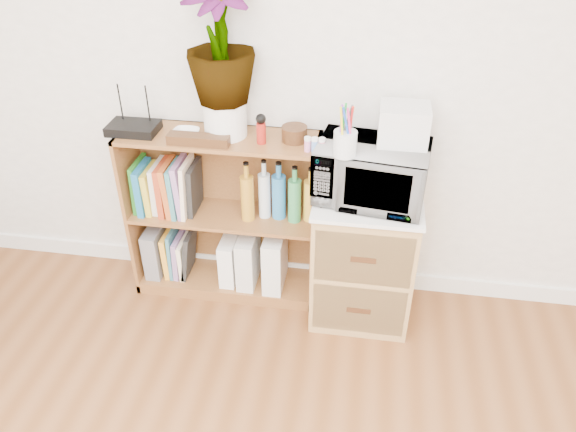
# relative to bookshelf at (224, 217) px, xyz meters

# --- Properties ---
(skirting_board) EXTENTS (4.00, 0.02, 0.10)m
(skirting_board) POSITION_rel_bookshelf_xyz_m (0.35, 0.14, -0.42)
(skirting_board) COLOR white
(skirting_board) RESTS_ON ground
(bookshelf) EXTENTS (1.00, 0.30, 0.95)m
(bookshelf) POSITION_rel_bookshelf_xyz_m (0.00, 0.00, 0.00)
(bookshelf) COLOR brown
(bookshelf) RESTS_ON ground
(wicker_unit) EXTENTS (0.50, 0.45, 0.70)m
(wicker_unit) POSITION_rel_bookshelf_xyz_m (0.75, -0.08, -0.12)
(wicker_unit) COLOR #9E7542
(wicker_unit) RESTS_ON ground
(microwave) EXTENTS (0.55, 0.41, 0.28)m
(microwave) POSITION_rel_bookshelf_xyz_m (0.75, -0.08, 0.39)
(microwave) COLOR silver
(microwave) RESTS_ON wicker_unit
(pen_cup) EXTENTS (0.10, 0.10, 0.11)m
(pen_cup) POSITION_rel_bookshelf_xyz_m (0.63, -0.20, 0.58)
(pen_cup) COLOR silver
(pen_cup) RESTS_ON microwave
(small_appliance) EXTENTS (0.22, 0.18, 0.18)m
(small_appliance) POSITION_rel_bookshelf_xyz_m (0.87, -0.03, 0.61)
(small_appliance) COLOR silver
(small_appliance) RESTS_ON microwave
(router) EXTENTS (0.24, 0.16, 0.04)m
(router) POSITION_rel_bookshelf_xyz_m (-0.42, -0.02, 0.50)
(router) COLOR black
(router) RESTS_ON bookshelf
(white_bowl) EXTENTS (0.13, 0.13, 0.03)m
(white_bowl) POSITION_rel_bookshelf_xyz_m (-0.15, -0.03, 0.49)
(white_bowl) COLOR white
(white_bowl) RESTS_ON bookshelf
(plant_pot) EXTENTS (0.21, 0.21, 0.17)m
(plant_pot) POSITION_rel_bookshelf_xyz_m (0.04, 0.02, 0.56)
(plant_pot) COLOR white
(plant_pot) RESTS_ON bookshelf
(potted_plant) EXTENTS (0.33, 0.33, 0.58)m
(potted_plant) POSITION_rel_bookshelf_xyz_m (0.04, 0.02, 0.94)
(potted_plant) COLOR #337B31
(potted_plant) RESTS_ON plant_pot
(trinket_box) EXTENTS (0.30, 0.07, 0.05)m
(trinket_box) POSITION_rel_bookshelf_xyz_m (-0.06, -0.10, 0.50)
(trinket_box) COLOR #331C0D
(trinket_box) RESTS_ON bookshelf
(kokeshi_doll) EXTENTS (0.04, 0.04, 0.10)m
(kokeshi_doll) POSITION_rel_bookshelf_xyz_m (0.22, -0.04, 0.53)
(kokeshi_doll) COLOR maroon
(kokeshi_doll) RESTS_ON bookshelf
(wooden_bowl) EXTENTS (0.12, 0.12, 0.07)m
(wooden_bowl) POSITION_rel_bookshelf_xyz_m (0.37, 0.01, 0.51)
(wooden_bowl) COLOR #361E0E
(wooden_bowl) RESTS_ON bookshelf
(paint_jars) EXTENTS (0.12, 0.04, 0.06)m
(paint_jars) POSITION_rel_bookshelf_xyz_m (0.48, -0.09, 0.51)
(paint_jars) COLOR pink
(paint_jars) RESTS_ON bookshelf
(file_box) EXTENTS (0.09, 0.23, 0.28)m
(file_box) POSITION_rel_bookshelf_xyz_m (-0.41, 0.00, -0.26)
(file_box) COLOR slate
(file_box) RESTS_ON bookshelf
(magazine_holder_left) EXTENTS (0.08, 0.21, 0.27)m
(magazine_holder_left) POSITION_rel_bookshelf_xyz_m (0.02, -0.01, -0.27)
(magazine_holder_left) COLOR white
(magazine_holder_left) RESTS_ON bookshelf
(magazine_holder_mid) EXTENTS (0.10, 0.24, 0.30)m
(magazine_holder_mid) POSITION_rel_bookshelf_xyz_m (0.12, -0.01, -0.25)
(magazine_holder_mid) COLOR silver
(magazine_holder_mid) RESTS_ON bookshelf
(magazine_holder_right) EXTENTS (0.10, 0.26, 0.33)m
(magazine_holder_right) POSITION_rel_bookshelf_xyz_m (0.27, -0.01, -0.24)
(magazine_holder_right) COLOR silver
(magazine_holder_right) RESTS_ON bookshelf
(cookbooks) EXTENTS (0.33, 0.20, 0.30)m
(cookbooks) POSITION_rel_bookshelf_xyz_m (-0.30, -0.00, 0.16)
(cookbooks) COLOR #21721E
(cookbooks) RESTS_ON bookshelf
(liquor_bottles) EXTENTS (0.39, 0.07, 0.32)m
(liquor_bottles) POSITION_rel_bookshelf_xyz_m (0.30, -0.00, 0.18)
(liquor_bottles) COLOR #B78022
(liquor_bottles) RESTS_ON bookshelf
(lower_books) EXTENTS (0.17, 0.19, 0.29)m
(lower_books) POSITION_rel_bookshelf_xyz_m (-0.28, 0.00, -0.27)
(lower_books) COLOR #F6A92B
(lower_books) RESTS_ON bookshelf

